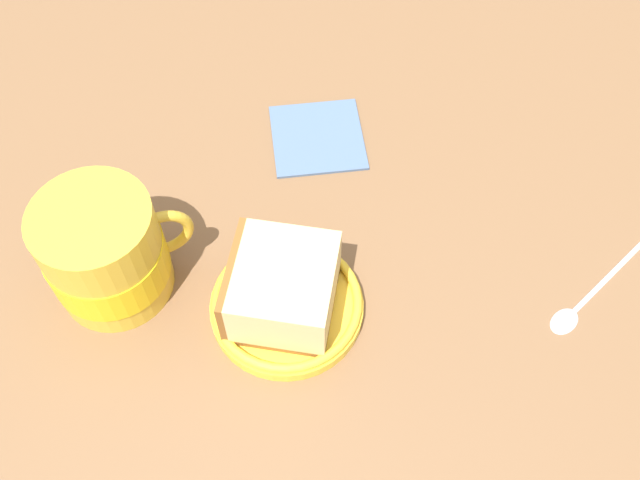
% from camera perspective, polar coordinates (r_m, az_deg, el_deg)
% --- Properties ---
extents(ground_plane, '(1.51, 1.51, 0.02)m').
position_cam_1_polar(ground_plane, '(0.66, 1.52, -2.64)').
color(ground_plane, brown).
extents(small_plate, '(0.13, 0.13, 0.02)m').
position_cam_1_polar(small_plate, '(0.62, -2.65, -5.16)').
color(small_plate, yellow).
rests_on(small_plate, ground_plane).
extents(cake_slice, '(0.10, 0.10, 0.06)m').
position_cam_1_polar(cake_slice, '(0.59, -3.02, -3.76)').
color(cake_slice, brown).
rests_on(cake_slice, small_plate).
extents(tea_mug, '(0.12, 0.10, 0.10)m').
position_cam_1_polar(tea_mug, '(0.62, -16.57, -0.97)').
color(tea_mug, gold).
rests_on(tea_mug, ground_plane).
extents(teaspoon, '(0.11, 0.10, 0.01)m').
position_cam_1_polar(teaspoon, '(0.67, 20.07, -4.62)').
color(teaspoon, silver).
rests_on(teaspoon, ground_plane).
extents(folded_napkin, '(0.10, 0.10, 0.01)m').
position_cam_1_polar(folded_napkin, '(0.74, -0.20, 8.20)').
color(folded_napkin, slate).
rests_on(folded_napkin, ground_plane).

